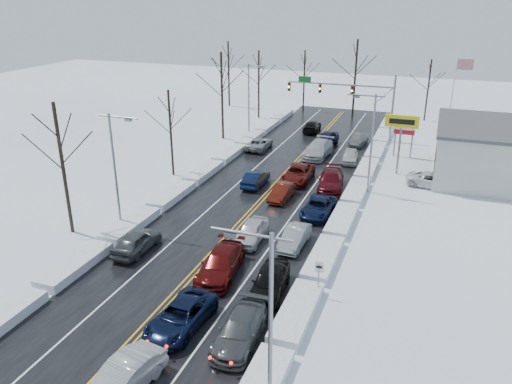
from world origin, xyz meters
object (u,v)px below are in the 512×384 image
at_px(traffic_signal_mast, 351,94).
at_px(tires_plus_sign, 402,125).
at_px(flagpole, 454,93).
at_px(oncoming_car_0, 256,185).

distance_m(traffic_signal_mast, tires_plus_sign, 13.92).
relative_size(traffic_signal_mast, flagpole, 1.33).
distance_m(tires_plus_sign, flagpole, 14.79).
xyz_separation_m(tires_plus_sign, flagpole, (4.67, 14.01, 0.93)).
bearing_deg(tires_plus_sign, oncoming_car_0, -146.83).
relative_size(tires_plus_sign, oncoming_car_0, 1.39).
xyz_separation_m(traffic_signal_mast, tires_plus_sign, (7.05, -12.00, -0.49)).
height_order(traffic_signal_mast, flagpole, flagpole).
bearing_deg(flagpole, traffic_signal_mast, -170.27).
distance_m(flagpole, oncoming_car_0, 28.34).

